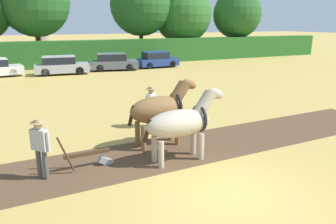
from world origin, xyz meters
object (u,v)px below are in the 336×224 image
(tree_center_left, at_px, (35,2))
(tree_center, at_px, (140,5))
(tree_right, at_px, (237,14))
(draft_horse_lead_right, at_px, (160,109))
(plow, at_px, (92,157))
(farmer_at_plow, at_px, (40,144))
(draft_horse_lead_left, at_px, (182,122))
(tree_center_right, at_px, (183,14))
(parked_car_center, at_px, (157,60))
(parked_car_center_left, at_px, (113,62))
(farmer_beside_team, at_px, (151,103))
(parked_car_left, at_px, (61,66))

(tree_center_left, xyz_separation_m, tree_center, (11.08, 0.34, -0.05))
(tree_center_left, bearing_deg, tree_center, 1.77)
(tree_right, bearing_deg, draft_horse_lead_right, -130.78)
(plow, bearing_deg, farmer_at_plow, -174.37)
(tree_right, bearing_deg, draft_horse_lead_left, -129.05)
(tree_center_right, bearing_deg, draft_horse_lead_left, -117.47)
(tree_center, relative_size, parked_car_center, 2.42)
(draft_horse_lead_right, bearing_deg, tree_center_right, 59.43)
(farmer_at_plow, bearing_deg, tree_right, 3.43)
(plow, relative_size, parked_car_center, 0.41)
(tree_center_right, relative_size, farmer_at_plow, 4.96)
(tree_center_left, xyz_separation_m, parked_car_center, (10.11, -6.50, -5.40))
(draft_horse_lead_right, relative_size, parked_car_center_left, 0.60)
(tree_center_right, relative_size, plow, 5.32)
(draft_horse_lead_right, relative_size, farmer_beside_team, 1.59)
(draft_horse_lead_left, height_order, parked_car_left, draft_horse_lead_left)
(tree_center_right, bearing_deg, plow, -122.31)
(parked_car_left, height_order, parked_car_center_left, parked_car_center_left)
(farmer_beside_team, distance_m, parked_car_center, 18.80)
(tree_center_left, height_order, parked_car_left, tree_center_left)
(draft_horse_lead_left, height_order, parked_car_center, draft_horse_lead_left)
(draft_horse_lead_left, bearing_deg, farmer_beside_team, 81.36)
(parked_car_center_left, bearing_deg, farmer_beside_team, -89.78)
(tree_center_left, height_order, tree_center, tree_center_left)
(plow, relative_size, parked_car_center_left, 0.36)
(plow, bearing_deg, parked_car_center_left, 70.64)
(draft_horse_lead_right, xyz_separation_m, farmer_beside_team, (0.49, 2.06, -0.32))
(tree_center_right, relative_size, parked_car_center, 2.20)
(tree_center_right, relative_size, tree_right, 1.05)
(tree_center, xyz_separation_m, plow, (-11.72, -26.93, -5.76))
(plow, height_order, parked_car_center_left, parked_car_center_left)
(plow, xyz_separation_m, farmer_at_plow, (-1.41, -0.18, 0.70))
(tree_center, bearing_deg, draft_horse_lead_left, -108.11)
(draft_horse_lead_left, distance_m, plow, 2.92)
(farmer_at_plow, height_order, parked_car_center, farmer_at_plow)
(tree_right, relative_size, parked_car_center, 2.10)
(plow, bearing_deg, tree_center, 64.81)
(tree_center_right, relative_size, parked_car_center_left, 1.92)
(plow, distance_m, farmer_at_plow, 1.58)
(tree_right, xyz_separation_m, plow, (-24.14, -25.76, -4.90))
(draft_horse_lead_right, xyz_separation_m, parked_car_center_left, (3.70, 19.04, -0.57))
(farmer_at_plow, xyz_separation_m, parked_car_center, (12.15, 20.27, -0.29))
(tree_center_left, height_order, parked_car_center, tree_center_left)
(farmer_beside_team, bearing_deg, tree_right, 98.58)
(draft_horse_lead_left, height_order, draft_horse_lead_right, draft_horse_lead_right)
(parked_car_center_left, xyz_separation_m, parked_car_center, (4.41, 0.21, -0.01))
(tree_right, distance_m, parked_car_left, 23.74)
(tree_center_left, distance_m, tree_center_right, 16.52)
(tree_center_right, relative_size, draft_horse_lead_left, 3.00)
(tree_right, relative_size, farmer_beside_team, 4.81)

